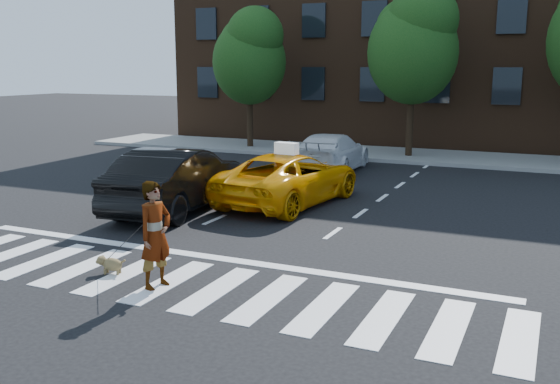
% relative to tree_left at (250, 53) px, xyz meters
% --- Properties ---
extents(ground, '(120.00, 120.00, 0.00)m').
position_rel_tree_left_xyz_m(ground, '(6.97, -17.00, -4.44)').
color(ground, black).
rests_on(ground, ground).
extents(crosswalk, '(13.00, 2.40, 0.01)m').
position_rel_tree_left_xyz_m(crosswalk, '(6.97, -17.00, -4.43)').
color(crosswalk, silver).
rests_on(crosswalk, ground).
extents(stop_line, '(12.00, 0.30, 0.01)m').
position_rel_tree_left_xyz_m(stop_line, '(6.97, -15.40, -4.43)').
color(stop_line, silver).
rests_on(stop_line, ground).
extents(sidewalk_far, '(30.00, 4.00, 0.15)m').
position_rel_tree_left_xyz_m(sidewalk_far, '(6.97, 0.50, -4.37)').
color(sidewalk_far, slate).
rests_on(sidewalk_far, ground).
extents(building, '(26.00, 10.00, 12.00)m').
position_rel_tree_left_xyz_m(building, '(6.97, 8.00, 1.56)').
color(building, '#462A19').
rests_on(building, ground).
extents(tree_left, '(3.39, 3.38, 6.50)m').
position_rel_tree_left_xyz_m(tree_left, '(0.00, 0.00, 0.00)').
color(tree_left, black).
rests_on(tree_left, ground).
extents(tree_mid, '(3.69, 3.69, 7.10)m').
position_rel_tree_left_xyz_m(tree_mid, '(7.50, -0.00, 0.41)').
color(tree_mid, black).
rests_on(tree_mid, ground).
extents(taxi, '(3.01, 5.46, 1.45)m').
position_rel_tree_left_xyz_m(taxi, '(6.32, -10.00, -3.72)').
color(taxi, orange).
rests_on(taxi, ground).
extents(black_sedan, '(2.37, 5.37, 1.72)m').
position_rel_tree_left_xyz_m(black_sedan, '(3.88, -12.05, -3.58)').
color(black_sedan, black).
rests_on(black_sedan, ground).
extents(white_suv, '(2.32, 5.05, 1.43)m').
position_rel_tree_left_xyz_m(white_suv, '(5.57, -4.42, -3.72)').
color(white_suv, silver).
rests_on(white_suv, ground).
extents(woman, '(0.58, 0.77, 1.92)m').
position_rel_tree_left_xyz_m(woman, '(6.93, -17.30, -3.48)').
color(woman, '#999999').
rests_on(woman, ground).
extents(dog, '(0.60, 0.32, 0.35)m').
position_rel_tree_left_xyz_m(dog, '(5.70, -17.08, -4.24)').
color(dog, olive).
rests_on(dog, ground).
extents(taxi_sign, '(0.68, 0.36, 0.32)m').
position_rel_tree_left_xyz_m(taxi_sign, '(6.32, -10.20, -2.83)').
color(taxi_sign, white).
rests_on(taxi_sign, taxi).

